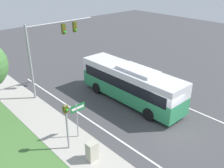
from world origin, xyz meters
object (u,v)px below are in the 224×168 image
Objects in this scene: utility_cabinet at (92,151)px; signal_gantry at (50,43)px; pedestrian_signal at (67,121)px; street_sign at (78,115)px; bus at (131,82)px.

signal_gantry is at bearing 72.03° from utility_cabinet.
pedestrian_signal reaches higher than street_sign.
bus reaches higher than street_sign.
pedestrian_signal is 1.22× the size of street_sign.
bus is 1.52× the size of signal_gantry.
pedestrian_signal is (-3.56, -7.76, -2.55)m from signal_gantry.
bus is 7.72m from signal_gantry.
pedestrian_signal is at bearing 103.71° from utility_cabinet.
street_sign is 2.18× the size of utility_cabinet.
signal_gantry is at bearing 65.37° from pedestrian_signal.
street_sign is at bearing 26.54° from pedestrian_signal.
bus is 6.50m from street_sign.
street_sign is (-6.38, -1.27, 0.07)m from bus.
bus is at bearing -55.73° from signal_gantry.
bus is 7.81m from pedestrian_signal.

